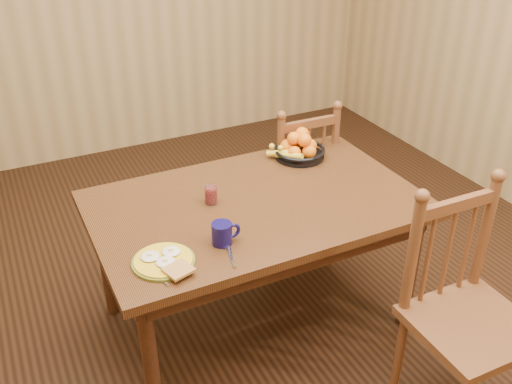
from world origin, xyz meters
name	(u,v)px	position (x,y,z in m)	size (l,w,h in m)	color
room	(256,84)	(0.00, 0.00, 1.35)	(4.52, 5.02, 2.72)	black
dining_table	(256,215)	(0.00, 0.00, 0.67)	(1.60, 1.00, 0.75)	black
chair_far	(295,178)	(0.55, 0.56, 0.48)	(0.46, 0.44, 0.98)	#522F18
chair_near	(466,315)	(0.55, -0.91, 0.52)	(0.49, 0.47, 1.07)	#522F18
breakfast_plate	(164,261)	(-0.57, -0.29, 0.76)	(0.26, 0.30, 0.04)	#59601E
fork	(230,254)	(-0.30, -0.35, 0.75)	(0.05, 0.18, 0.00)	silver
spoon	(154,272)	(-0.62, -0.33, 0.75)	(0.05, 0.16, 0.01)	silver
coffee_mug	(223,233)	(-0.29, -0.26, 0.80)	(0.13, 0.09, 0.10)	#0F0B3C
juice_glass	(211,195)	(-0.20, 0.08, 0.79)	(0.06, 0.06, 0.09)	silver
fruit_bowl	(299,148)	(0.43, 0.33, 0.81)	(0.32, 0.29, 0.17)	black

